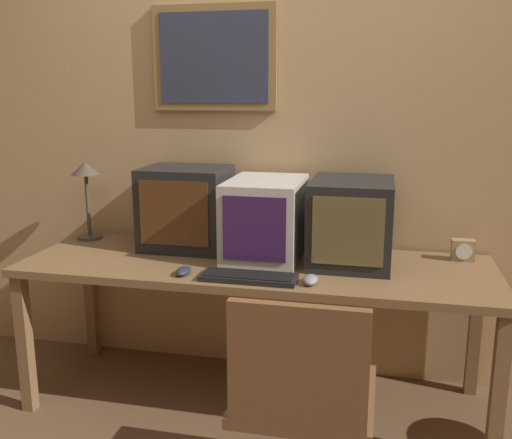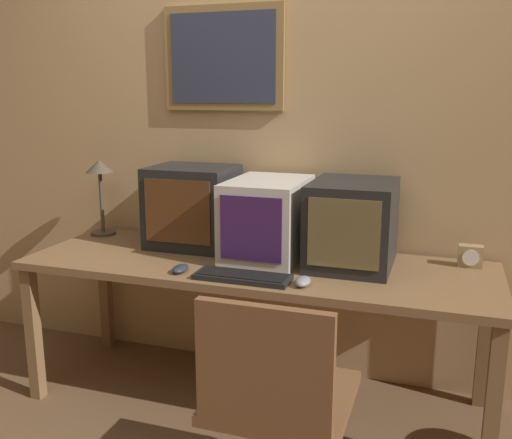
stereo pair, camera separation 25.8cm
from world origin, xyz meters
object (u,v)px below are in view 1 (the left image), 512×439
monitor_left (186,208)px  mouse_far_corner (183,271)px  keyboard_main (249,277)px  office_chair (303,426)px  monitor_center (265,219)px  desk_lamp (86,181)px  mouse_near_keyboard (310,280)px  desk_clock (463,250)px  monitor_right (351,222)px

monitor_left → mouse_far_corner: (0.13, -0.42, -0.19)m
keyboard_main → mouse_far_corner: size_ratio=3.75×
keyboard_main → office_chair: office_chair is taller
monitor_center → desk_lamp: desk_lamp is taller
mouse_near_keyboard → desk_clock: 0.81m
desk_lamp → keyboard_main: bearing=-25.8°
keyboard_main → mouse_near_keyboard: size_ratio=3.80×
monitor_left → monitor_right: 0.82m
monitor_center → keyboard_main: bearing=-89.8°
monitor_center → keyboard_main: (0.00, -0.34, -0.17)m
monitor_left → keyboard_main: (0.42, -0.43, -0.19)m
mouse_near_keyboard → office_chair: (0.05, -0.52, -0.34)m
desk_lamp → office_chair: 1.75m
desk_lamp → monitor_left: bearing=-5.1°
mouse_far_corner → monitor_left: bearing=107.3°
monitor_left → desk_clock: monitor_left is taller
mouse_near_keyboard → office_chair: bearing=-84.5°
monitor_right → desk_clock: 0.55m
office_chair → mouse_far_corner: bearing=138.9°
desk_clock → office_chair: bearing=-120.7°
mouse_near_keyboard → desk_clock: desk_clock is taller
mouse_far_corner → office_chair: 0.86m
monitor_left → monitor_right: bearing=-5.4°
monitor_center → monitor_right: 0.40m
mouse_near_keyboard → desk_lamp: 1.37m
keyboard_main → office_chair: bearing=-59.2°
monitor_left → monitor_center: monitor_left is taller
mouse_near_keyboard → office_chair: 0.62m
desk_clock → monitor_right: bearing=-164.6°
mouse_far_corner → desk_clock: bearing=22.1°
monitor_right → keyboard_main: monitor_right is taller
mouse_near_keyboard → keyboard_main: bearing=-178.9°
desk_lamp → monitor_center: bearing=-7.8°
keyboard_main → monitor_center: bearing=90.2°
desk_clock → office_chair: size_ratio=0.12×
monitor_center → desk_lamp: 1.01m
monitor_center → office_chair: (0.31, -0.86, -0.50)m
monitor_left → desk_clock: bearing=2.8°
keyboard_main → desk_lamp: size_ratio=0.98×
monitor_center → office_chair: bearing=-70.2°
monitor_right → mouse_far_corner: (-0.69, -0.35, -0.18)m
mouse_near_keyboard → desk_lamp: (-1.25, 0.48, 0.29)m
monitor_center → mouse_near_keyboard: (0.26, -0.34, -0.17)m
desk_clock → monitor_center: bearing=-170.7°
monitor_center → keyboard_main: size_ratio=1.18×
monitor_left → desk_clock: size_ratio=3.94×
keyboard_main → mouse_near_keyboard: bearing=1.1°
monitor_left → desk_lamp: 0.58m
monitor_left → mouse_near_keyboard: bearing=-31.9°
monitor_left → office_chair: bearing=-52.3°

